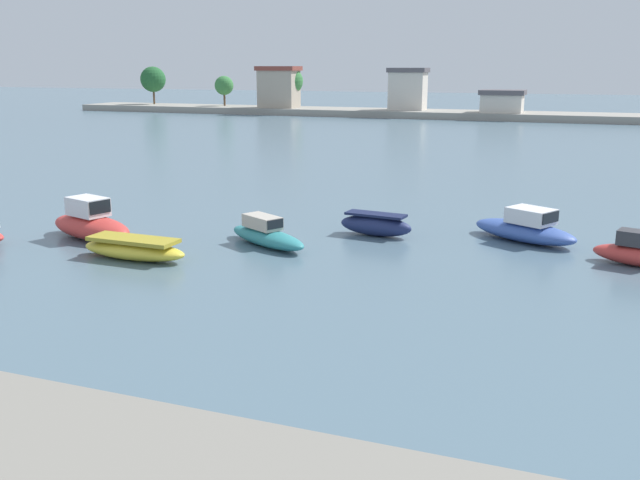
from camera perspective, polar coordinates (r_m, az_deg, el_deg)
moored_boat_2 at (r=33.42m, az=-18.17°, el=1.25°), size 5.35×3.33×1.89m
moored_boat_3 at (r=29.41m, az=-14.93°, el=-0.70°), size 4.77×1.59×0.89m
moored_boat_4 at (r=30.68m, az=-4.38°, el=0.43°), size 4.92×3.56×1.28m
moored_boat_5 at (r=32.44m, az=4.55°, el=1.24°), size 3.60×1.49×1.06m
moored_boat_6 at (r=32.65m, az=16.39°, el=0.89°), size 5.38×4.14×1.53m
distant_shoreline at (r=110.83m, az=8.47°, el=10.93°), size 125.48×9.28×7.67m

